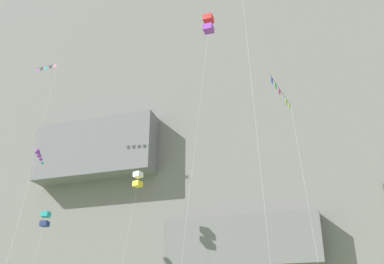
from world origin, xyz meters
The scene contains 7 objects.
cliff_face centered at (-0.01, 58.49, 41.97)m, with size 180.00×30.37×84.03m.
kite_box_mid_left centered at (-15.24, 29.29, 12.14)m, with size 1.75×5.27×12.86m.
kite_box_high_left centered at (-9.90, 37.39, 18.01)m, with size 2.18×2.60×18.88m.
kite_banner_low_right centered at (6.67, 34.96, 23.87)m, with size 3.03×7.50×25.00m.
kite_box_upper_right centered at (0.42, 30.13, 31.19)m, with size 2.83×4.05×32.22m.
kite_banner_low_center centered at (-21.48, 33.83, 29.01)m, with size 3.38×3.69×33.06m.
kite_windsock_mid_center centered at (-20.42, 33.72, 20.70)m, with size 2.17×7.38×21.22m.
Camera 1 is at (10.18, -5.72, 2.24)m, focal length 42.30 mm.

